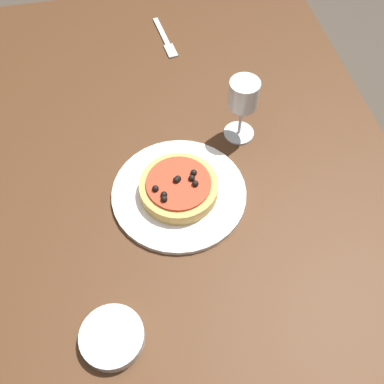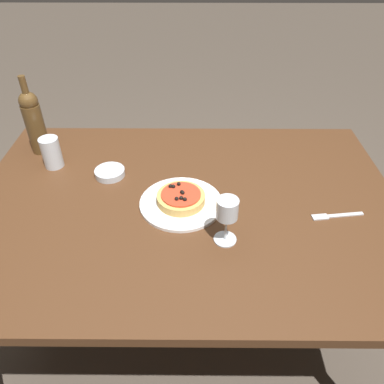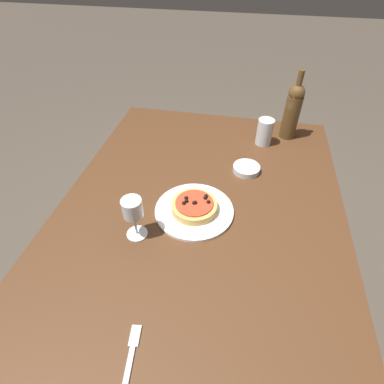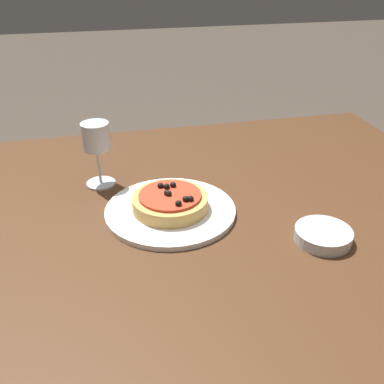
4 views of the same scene
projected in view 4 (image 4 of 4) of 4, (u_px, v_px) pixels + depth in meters
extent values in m
cube|color=#4C2D19|center=(166.00, 225.00, 0.99)|extent=(1.53, 1.06, 0.03)
cylinder|color=#4C2D19|center=(328.00, 218.00, 1.72)|extent=(0.06, 0.06, 0.73)
cylinder|color=white|center=(170.00, 211.00, 1.00)|extent=(0.29, 0.29, 0.01)
cylinder|color=tan|center=(170.00, 203.00, 0.99)|extent=(0.17, 0.17, 0.03)
cylinder|color=red|center=(170.00, 195.00, 0.98)|extent=(0.14, 0.14, 0.01)
sphere|color=black|center=(190.00, 199.00, 0.95)|extent=(0.01, 0.01, 0.01)
sphere|color=black|center=(186.00, 199.00, 0.95)|extent=(0.01, 0.01, 0.01)
sphere|color=black|center=(161.00, 186.00, 1.00)|extent=(0.01, 0.01, 0.01)
sphere|color=black|center=(167.00, 193.00, 0.97)|extent=(0.01, 0.01, 0.01)
sphere|color=black|center=(169.00, 194.00, 0.97)|extent=(0.01, 0.01, 0.01)
sphere|color=black|center=(167.00, 186.00, 1.00)|extent=(0.01, 0.01, 0.01)
sphere|color=black|center=(178.00, 203.00, 0.94)|extent=(0.01, 0.01, 0.01)
sphere|color=black|center=(173.00, 185.00, 1.01)|extent=(0.01, 0.01, 0.01)
cylinder|color=silver|center=(101.00, 183.00, 1.12)|extent=(0.07, 0.07, 0.00)
cylinder|color=silver|center=(99.00, 166.00, 1.10)|extent=(0.01, 0.01, 0.09)
cylinder|color=silver|center=(96.00, 136.00, 1.06)|extent=(0.07, 0.07, 0.06)
cylinder|color=silver|center=(323.00, 235.00, 0.90)|extent=(0.12, 0.12, 0.03)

